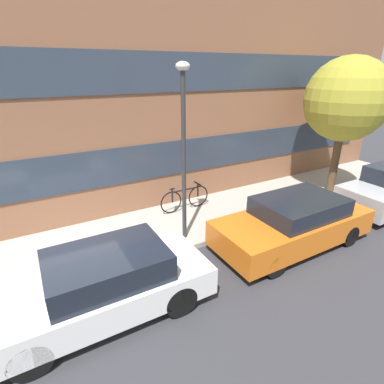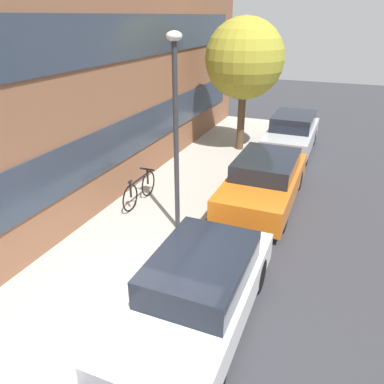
% 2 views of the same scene
% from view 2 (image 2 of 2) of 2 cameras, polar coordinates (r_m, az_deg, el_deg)
% --- Properties ---
extents(ground_plane, '(56.00, 56.00, 0.00)m').
position_cam_2_polar(ground_plane, '(6.93, -8.90, -18.67)').
color(ground_plane, '#333338').
extents(sidewalk_strip, '(28.00, 2.68, 0.14)m').
position_cam_2_polar(sidewalk_strip, '(7.53, -18.05, -14.91)').
color(sidewalk_strip, '#A8A399').
rests_on(sidewalk_strip, ground_plane).
extents(parked_car_white, '(4.08, 1.66, 1.31)m').
position_cam_2_polar(parked_car_white, '(6.38, 0.99, -14.83)').
color(parked_car_white, silver).
rests_on(parked_car_white, ground_plane).
extents(parked_car_orange, '(4.26, 1.74, 1.31)m').
position_cam_2_polar(parked_car_orange, '(10.50, 10.95, 1.73)').
color(parked_car_orange, '#D16619').
rests_on(parked_car_orange, ground_plane).
extents(parked_car_silver, '(4.06, 1.62, 1.43)m').
position_cam_2_polar(parked_car_silver, '(14.89, 14.93, 8.59)').
color(parked_car_silver, '#B2B5BA').
rests_on(parked_car_silver, ground_plane).
extents(bicycle, '(1.71, 0.44, 0.83)m').
position_cam_2_polar(bicycle, '(10.17, -7.99, 0.49)').
color(bicycle, black).
rests_on(bicycle, sidewalk_strip).
extents(street_tree, '(2.77, 2.77, 4.66)m').
position_cam_2_polar(street_tree, '(13.91, 8.00, 19.40)').
color(street_tree, brown).
rests_on(street_tree, sidewalk_strip).
extents(lamp_post, '(0.32, 0.32, 4.38)m').
position_cam_2_polar(lamp_post, '(8.04, -2.52, 11.51)').
color(lamp_post, '#2D2D30').
rests_on(lamp_post, sidewalk_strip).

